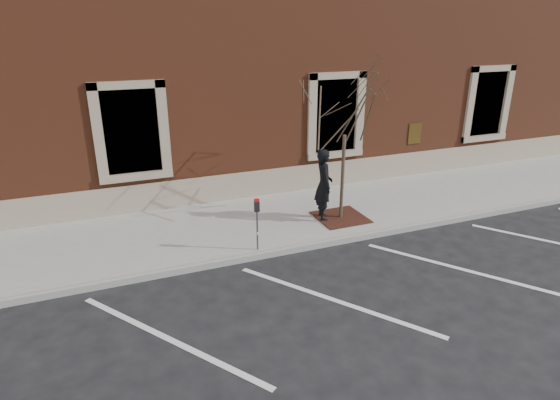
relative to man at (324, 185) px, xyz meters
name	(u,v)px	position (x,y,z in m)	size (l,w,h in m)	color
ground	(289,252)	(-1.48, -1.21, -1.10)	(120.00, 120.00, 0.00)	#28282B
sidewalk_near	(264,222)	(-1.48, 0.54, -1.03)	(40.00, 3.50, 0.15)	#B3B1A8
curb_near	(290,250)	(-1.48, -1.26, -1.03)	(40.00, 0.12, 0.15)	#9E9E99
parking_stripes	(333,300)	(-1.48, -3.41, -1.10)	(28.00, 4.40, 0.01)	silver
building_civic	(204,55)	(-1.48, 6.54, 2.89)	(40.00, 8.62, 8.00)	brown
man	(324,185)	(0.00, 0.00, 0.00)	(0.69, 0.46, 1.90)	black
parking_meter	(257,215)	(-2.23, -1.08, -0.09)	(0.11, 0.09, 1.25)	#595B60
tree_grate	(341,217)	(0.46, -0.14, -0.94)	(1.27, 1.27, 0.03)	#421E15
sapling	(346,110)	(0.46, -0.14, 1.93)	(2.47, 2.47, 4.12)	brown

